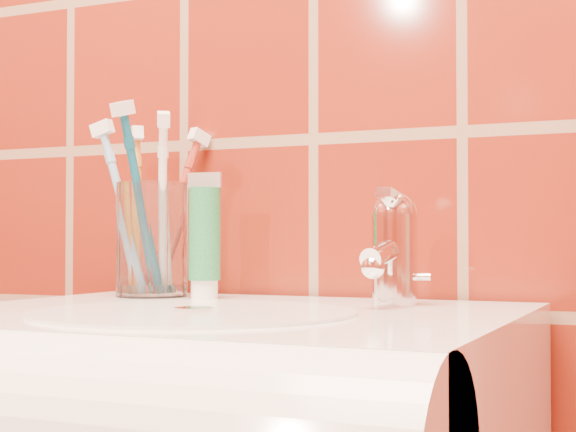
% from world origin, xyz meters
% --- Properties ---
extents(glass_tumbler, '(0.10, 0.10, 0.14)m').
position_xyz_m(glass_tumbler, '(-0.17, 1.11, 0.92)').
color(glass_tumbler, white).
rests_on(glass_tumbler, pedestal_sink).
extents(toothpaste_tube, '(0.04, 0.04, 0.15)m').
position_xyz_m(toothpaste_tube, '(-0.10, 1.10, 0.92)').
color(toothpaste_tube, white).
rests_on(toothpaste_tube, pedestal_sink).
extents(faucet, '(0.05, 0.11, 0.12)m').
position_xyz_m(faucet, '(0.14, 1.09, 0.91)').
color(faucet, white).
rests_on(faucet, pedestal_sink).
extents(toothbrush_0, '(0.12, 0.14, 0.23)m').
position_xyz_m(toothbrush_0, '(-0.15, 1.09, 0.96)').
color(toothbrush_0, white).
rests_on(toothbrush_0, glass_tumbler).
extents(toothbrush_1, '(0.07, 0.14, 0.25)m').
position_xyz_m(toothbrush_1, '(-0.17, 1.08, 0.96)').
color(toothbrush_1, navy).
rests_on(toothbrush_1, glass_tumbler).
extents(toothbrush_2, '(0.12, 0.18, 0.23)m').
position_xyz_m(toothbrush_2, '(-0.17, 1.15, 0.95)').
color(toothbrush_2, '#A13022').
rests_on(toothbrush_2, glass_tumbler).
extents(toothbrush_3, '(0.09, 0.09, 0.22)m').
position_xyz_m(toothbrush_3, '(-0.19, 1.11, 0.95)').
color(toothbrush_3, orange).
rests_on(toothbrush_3, glass_tumbler).
extents(toothbrush_4, '(0.10, 0.09, 0.22)m').
position_xyz_m(toothbrush_4, '(-0.20, 1.09, 0.95)').
color(toothbrush_4, '#7DB3DF').
rests_on(toothbrush_4, glass_tumbler).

